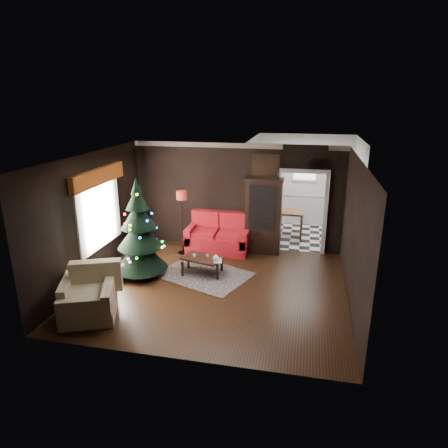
% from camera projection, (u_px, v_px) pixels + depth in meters
% --- Properties ---
extents(floor, '(5.50, 5.50, 0.00)m').
position_uv_depth(floor, '(215.00, 287.00, 8.50)').
color(floor, black).
rests_on(floor, ground).
extents(ceiling, '(5.50, 5.50, 0.00)m').
position_uv_depth(ceiling, '(214.00, 157.00, 7.64)').
color(ceiling, white).
rests_on(ceiling, ground).
extents(wall_back, '(5.50, 0.00, 5.50)m').
position_uv_depth(wall_back, '(237.00, 197.00, 10.40)').
color(wall_back, black).
rests_on(wall_back, ground).
extents(wall_front, '(5.50, 0.00, 5.50)m').
position_uv_depth(wall_front, '(175.00, 278.00, 5.75)').
color(wall_front, black).
rests_on(wall_front, ground).
extents(wall_left, '(0.00, 5.50, 5.50)m').
position_uv_depth(wall_left, '(93.00, 217.00, 8.62)').
color(wall_left, black).
rests_on(wall_left, ground).
extents(wall_right, '(0.00, 5.50, 5.50)m').
position_uv_depth(wall_right, '(355.00, 235.00, 7.53)').
color(wall_right, black).
rests_on(wall_right, ground).
extents(doorway, '(1.10, 0.10, 2.10)m').
position_uv_depth(doorway, '(301.00, 213.00, 10.17)').
color(doorway, silver).
rests_on(doorway, ground).
extents(left_window, '(0.05, 1.60, 1.40)m').
position_uv_depth(left_window, '(99.00, 213.00, 8.78)').
color(left_window, white).
rests_on(left_window, wall_left).
extents(valance, '(0.12, 2.10, 0.35)m').
position_uv_depth(valance, '(98.00, 177.00, 8.52)').
color(valance, brown).
rests_on(valance, wall_left).
extents(kitchen_floor, '(3.00, 3.00, 0.00)m').
position_uv_depth(kitchen_floor, '(301.00, 233.00, 11.89)').
color(kitchen_floor, white).
rests_on(kitchen_floor, ground).
extents(kitchen_window, '(0.70, 0.06, 0.70)m').
position_uv_depth(kitchen_window, '(305.00, 169.00, 12.71)').
color(kitchen_window, white).
rests_on(kitchen_window, ground).
extents(rug, '(2.39, 2.08, 0.01)m').
position_uv_depth(rug, '(204.00, 274.00, 9.10)').
color(rug, '#554751').
rests_on(rug, ground).
extents(loveseat, '(1.70, 0.90, 1.00)m').
position_uv_depth(loveseat, '(218.00, 233.00, 10.34)').
color(loveseat, '#9E0F13').
rests_on(loveseat, ground).
extents(curio_cabinet, '(0.90, 0.45, 1.90)m').
position_uv_depth(curio_cabinet, '(263.00, 217.00, 10.18)').
color(curio_cabinet, black).
rests_on(curio_cabinet, ground).
extents(floor_lamp, '(0.30, 0.30, 1.68)m').
position_uv_depth(floor_lamp, '(182.00, 223.00, 10.13)').
color(floor_lamp, black).
rests_on(floor_lamp, ground).
extents(christmas_tree, '(1.42, 1.42, 2.28)m').
position_uv_depth(christmas_tree, '(139.00, 231.00, 8.81)').
color(christmas_tree, black).
rests_on(christmas_tree, ground).
extents(armchair, '(1.30, 1.30, 1.02)m').
position_uv_depth(armchair, '(88.00, 295.00, 7.22)').
color(armchair, tan).
rests_on(armchair, ground).
extents(coffee_table, '(1.00, 0.75, 0.40)m').
position_uv_depth(coffee_table, '(202.00, 265.00, 9.09)').
color(coffee_table, black).
rests_on(coffee_table, rug).
extents(teapot, '(0.19, 0.19, 0.15)m').
position_uv_depth(teapot, '(216.00, 258.00, 8.79)').
color(teapot, white).
rests_on(teapot, coffee_table).
extents(cup_a, '(0.07, 0.07, 0.06)m').
position_uv_depth(cup_a, '(194.00, 255.00, 9.07)').
color(cup_a, white).
rests_on(cup_a, coffee_table).
extents(cup_b, '(0.07, 0.07, 0.06)m').
position_uv_depth(cup_b, '(207.00, 256.00, 9.05)').
color(cup_b, white).
rests_on(cup_b, coffee_table).
extents(book, '(0.18, 0.06, 0.25)m').
position_uv_depth(book, '(214.00, 256.00, 8.76)').
color(book, gray).
rests_on(book, coffee_table).
extents(wall_clock, '(0.32, 0.32, 0.06)m').
position_uv_depth(wall_clock, '(315.00, 162.00, 9.66)').
color(wall_clock, white).
rests_on(wall_clock, wall_back).
extents(painting, '(0.62, 0.05, 0.52)m').
position_uv_depth(painting, '(266.00, 166.00, 9.95)').
color(painting, '#A56E46').
rests_on(painting, wall_back).
extents(kitchen_counter, '(1.80, 0.60, 0.90)m').
position_uv_depth(kitchen_counter, '(302.00, 208.00, 12.87)').
color(kitchen_counter, white).
rests_on(kitchen_counter, ground).
extents(kitchen_table, '(0.70, 0.70, 0.75)m').
position_uv_depth(kitchen_table, '(291.00, 223.00, 11.55)').
color(kitchen_table, '#52351E').
rests_on(kitchen_table, ground).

